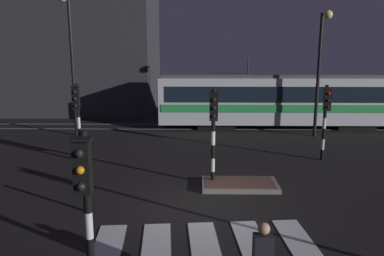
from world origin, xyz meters
TOP-DOWN VIEW (x-y plane):
  - ground_plane at (0.00, 0.00)m, footprint 120.00×120.00m
  - rail_near at (0.00, 11.09)m, footprint 80.00×0.12m
  - rail_far at (0.00, 12.53)m, footprint 80.00×0.12m
  - traffic_island at (1.22, 1.64)m, footprint 2.61×1.38m
  - traffic_light_corner_far_left at (-5.27, 4.59)m, footprint 0.36×0.42m
  - traffic_light_corner_far_right at (5.10, 4.86)m, footprint 0.36×0.42m
  - traffic_light_kerb_mid_left at (-2.14, -4.84)m, footprint 0.36×0.42m
  - traffic_light_median_centre at (0.28, 1.77)m, footprint 0.36×0.42m
  - street_lamp_trackside_right at (6.13, 9.22)m, footprint 0.44×1.21m
  - street_lamp_trackside_left at (-6.96, 9.21)m, footprint 0.44×1.21m
  - tram at (4.93, 11.80)m, footprint 15.12×2.58m
  - bollard_island_edge at (-3.43, -0.51)m, footprint 0.12×0.12m
  - building_backdrop at (-12.02, 18.46)m, footprint 16.81×8.00m

SIDE VIEW (x-z plane):
  - ground_plane at x=0.00m, z-range 0.00..0.00m
  - rail_near at x=0.00m, z-range 0.00..0.03m
  - rail_far at x=0.00m, z-range 0.00..0.03m
  - traffic_island at x=1.22m, z-range 0.00..0.18m
  - bollard_island_edge at x=-3.43m, z-range 0.00..1.11m
  - tram at x=4.93m, z-range -0.33..3.82m
  - traffic_light_corner_far_right at x=5.10m, z-range 0.52..3.75m
  - traffic_light_corner_far_left at x=-5.27m, z-range 0.53..3.83m
  - traffic_light_median_centre at x=0.28m, z-range 0.54..3.93m
  - traffic_light_kerb_mid_left at x=-2.14m, z-range 0.54..3.94m
  - street_lamp_trackside_right at x=6.13m, z-range 0.93..7.49m
  - street_lamp_trackside_left at x=-6.96m, z-range 0.97..8.36m
  - building_backdrop at x=-12.02m, z-range 0.00..11.09m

